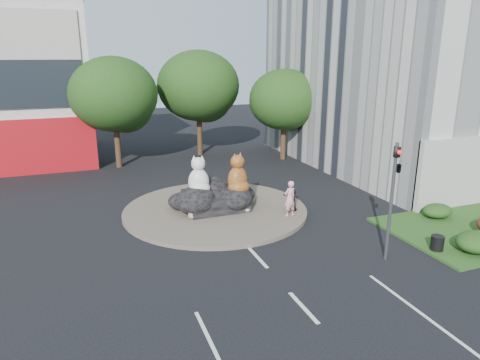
{
  "coord_description": "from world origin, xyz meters",
  "views": [
    {
      "loc": [
        -6.51,
        -11.19,
        8.25
      ],
      "look_at": [
        1.04,
        8.91,
        2.0
      ],
      "focal_mm": 32.0,
      "sensor_mm": 36.0,
      "label": 1
    }
  ],
  "objects_px": {
    "cat_white": "(199,175)",
    "kitten_calico": "(192,211)",
    "cat_tabby": "(237,173)",
    "pedestrian_dark": "(290,196)",
    "pedestrian_pink": "(290,198)",
    "litter_bin": "(437,243)",
    "kitten_white": "(246,205)",
    "parked_car": "(10,163)"
  },
  "relations": [
    {
      "from": "litter_bin",
      "to": "kitten_white",
      "type": "bearing_deg",
      "value": 130.51
    },
    {
      "from": "kitten_calico",
      "to": "pedestrian_pink",
      "type": "height_order",
      "value": "pedestrian_pink"
    },
    {
      "from": "kitten_calico",
      "to": "pedestrian_pink",
      "type": "xyz_separation_m",
      "value": [
        4.85,
        -1.43,
        0.54
      ]
    },
    {
      "from": "pedestrian_pink",
      "to": "kitten_white",
      "type": "bearing_deg",
      "value": -49.27
    },
    {
      "from": "kitten_calico",
      "to": "litter_bin",
      "type": "distance_m",
      "value": 11.59
    },
    {
      "from": "cat_tabby",
      "to": "kitten_calico",
      "type": "xyz_separation_m",
      "value": [
        -2.7,
        -0.58,
        -1.6
      ]
    },
    {
      "from": "kitten_calico",
      "to": "parked_car",
      "type": "distance_m",
      "value": 17.1
    },
    {
      "from": "cat_white",
      "to": "pedestrian_pink",
      "type": "height_order",
      "value": "cat_white"
    },
    {
      "from": "cat_tabby",
      "to": "parked_car",
      "type": "distance_m",
      "value": 18.44
    },
    {
      "from": "cat_white",
      "to": "litter_bin",
      "type": "xyz_separation_m",
      "value": [
        8.4,
        -8.25,
        -1.73
      ]
    },
    {
      "from": "cat_tabby",
      "to": "kitten_calico",
      "type": "distance_m",
      "value": 3.19
    },
    {
      "from": "kitten_white",
      "to": "parked_car",
      "type": "height_order",
      "value": "parked_car"
    },
    {
      "from": "cat_tabby",
      "to": "pedestrian_pink",
      "type": "relative_size",
      "value": 1.17
    },
    {
      "from": "pedestrian_pink",
      "to": "cat_white",
      "type": "bearing_deg",
      "value": -44.01
    },
    {
      "from": "parked_car",
      "to": "pedestrian_pink",
      "type": "bearing_deg",
      "value": -133.9
    },
    {
      "from": "parked_car",
      "to": "litter_bin",
      "type": "height_order",
      "value": "parked_car"
    },
    {
      "from": "parked_car",
      "to": "litter_bin",
      "type": "distance_m",
      "value": 28.43
    },
    {
      "from": "cat_white",
      "to": "pedestrian_pink",
      "type": "relative_size",
      "value": 1.13
    },
    {
      "from": "cat_white",
      "to": "cat_tabby",
      "type": "height_order",
      "value": "cat_tabby"
    },
    {
      "from": "cat_white",
      "to": "pedestrian_dark",
      "type": "bearing_deg",
      "value": -2.88
    },
    {
      "from": "parked_car",
      "to": "cat_tabby",
      "type": "bearing_deg",
      "value": -134.34
    },
    {
      "from": "litter_bin",
      "to": "cat_white",
      "type": "bearing_deg",
      "value": 135.51
    },
    {
      "from": "cat_white",
      "to": "kitten_white",
      "type": "height_order",
      "value": "cat_white"
    },
    {
      "from": "cat_white",
      "to": "parked_car",
      "type": "relative_size",
      "value": 0.46
    },
    {
      "from": "kitten_calico",
      "to": "parked_car",
      "type": "bearing_deg",
      "value": 140.67
    },
    {
      "from": "kitten_calico",
      "to": "litter_bin",
      "type": "bearing_deg",
      "value": -23.63
    },
    {
      "from": "cat_tabby",
      "to": "pedestrian_pink",
      "type": "height_order",
      "value": "cat_tabby"
    },
    {
      "from": "cat_tabby",
      "to": "litter_bin",
      "type": "bearing_deg",
      "value": -76.74
    },
    {
      "from": "cat_tabby",
      "to": "pedestrian_dark",
      "type": "height_order",
      "value": "cat_tabby"
    },
    {
      "from": "pedestrian_dark",
      "to": "litter_bin",
      "type": "distance_m",
      "value": 7.58
    },
    {
      "from": "pedestrian_pink",
      "to": "litter_bin",
      "type": "xyz_separation_m",
      "value": [
        4.22,
        -5.78,
        -0.7
      ]
    },
    {
      "from": "pedestrian_dark",
      "to": "cat_tabby",
      "type": "bearing_deg",
      "value": -4.61
    },
    {
      "from": "cat_white",
      "to": "kitten_calico",
      "type": "bearing_deg",
      "value": -105.08
    },
    {
      "from": "pedestrian_dark",
      "to": "litter_bin",
      "type": "bearing_deg",
      "value": 141.4
    },
    {
      "from": "pedestrian_dark",
      "to": "litter_bin",
      "type": "height_order",
      "value": "pedestrian_dark"
    },
    {
      "from": "pedestrian_pink",
      "to": "pedestrian_dark",
      "type": "xyz_separation_m",
      "value": [
        0.42,
        0.76,
        -0.15
      ]
    },
    {
      "from": "cat_tabby",
      "to": "pedestrian_dark",
      "type": "xyz_separation_m",
      "value": [
        2.58,
        -1.25,
        -1.21
      ]
    },
    {
      "from": "cat_white",
      "to": "parked_car",
      "type": "height_order",
      "value": "cat_white"
    },
    {
      "from": "cat_white",
      "to": "pedestrian_dark",
      "type": "relative_size",
      "value": 1.33
    },
    {
      "from": "cat_white",
      "to": "kitten_white",
      "type": "distance_m",
      "value": 3.01
    },
    {
      "from": "pedestrian_pink",
      "to": "litter_bin",
      "type": "distance_m",
      "value": 7.19
    },
    {
      "from": "cat_white",
      "to": "kitten_white",
      "type": "relative_size",
      "value": 2.81
    }
  ]
}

